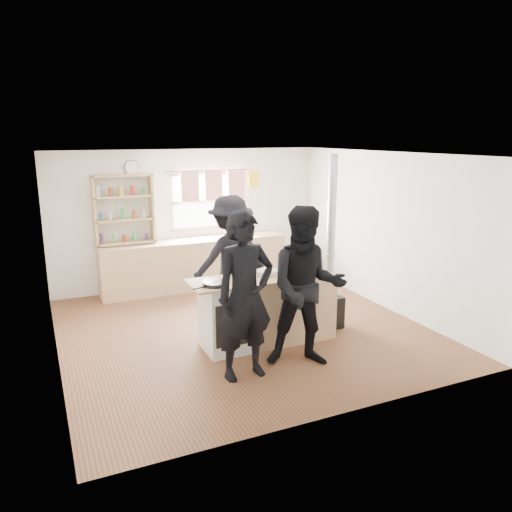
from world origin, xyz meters
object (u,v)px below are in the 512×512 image
(roast_tray, at_px, (267,272))
(flue_heater, at_px, (329,284))
(stockpot_counter, at_px, (296,265))
(thermos, at_px, (251,227))
(person_far, at_px, (231,258))
(stockpot_stove, at_px, (235,271))
(person_near_left, at_px, (245,296))
(person_near_right, at_px, (307,288))
(skillet_greens, at_px, (216,283))
(cooking_island, at_px, (268,309))
(bread_board, at_px, (312,266))

(roast_tray, distance_m, flue_heater, 1.09)
(stockpot_counter, bearing_deg, thermos, 78.96)
(thermos, height_order, person_far, person_far)
(stockpot_stove, relative_size, person_near_left, 0.12)
(roast_tray, xyz_separation_m, person_near_right, (0.12, -0.85, 0.01))
(stockpot_counter, height_order, person_far, person_far)
(stockpot_counter, bearing_deg, skillet_greens, -174.24)
(skillet_greens, relative_size, person_near_right, 0.21)
(person_far, bearing_deg, cooking_island, 90.76)
(cooking_island, xyz_separation_m, flue_heater, (1.05, 0.13, 0.19))
(person_near_right, bearing_deg, bread_board, 78.33)
(thermos, distance_m, flue_heater, 2.67)
(person_far, bearing_deg, skillet_greens, 54.13)
(roast_tray, bearing_deg, person_near_left, -128.71)
(person_far, bearing_deg, stockpot_stove, 65.53)
(flue_heater, xyz_separation_m, person_far, (-1.17, 0.90, 0.29))
(stockpot_stove, bearing_deg, stockpot_counter, -8.65)
(thermos, distance_m, roast_tray, 2.88)
(roast_tray, distance_m, person_near_right, 0.86)
(skillet_greens, bearing_deg, person_far, 60.21)
(bread_board, height_order, flue_heater, flue_heater)
(flue_heater, distance_m, person_near_left, 1.97)
(thermos, relative_size, skillet_greens, 0.72)
(bread_board, relative_size, person_near_left, 0.17)
(skillet_greens, height_order, flue_heater, flue_heater)
(stockpot_counter, bearing_deg, roast_tray, 174.47)
(thermos, relative_size, person_far, 0.16)
(roast_tray, bearing_deg, person_far, 97.82)
(person_near_left, bearing_deg, flue_heater, 23.14)
(thermos, distance_m, person_near_right, 3.66)
(cooking_island, xyz_separation_m, roast_tray, (0.01, 0.06, 0.50))
(flue_heater, bearing_deg, thermos, 91.73)
(skillet_greens, height_order, person_far, person_far)
(person_near_left, bearing_deg, bread_board, 25.85)
(flue_heater, bearing_deg, person_far, 142.51)
(person_near_left, bearing_deg, person_far, 68.50)
(bread_board, bearing_deg, person_near_right, -124.51)
(bread_board, height_order, person_near_left, person_near_left)
(thermos, xyz_separation_m, person_far, (-1.09, -1.74, -0.10))
(skillet_greens, bearing_deg, stockpot_stove, 35.16)
(roast_tray, height_order, person_near_right, person_near_right)
(stockpot_stove, bearing_deg, flue_heater, -0.54)
(cooking_island, xyz_separation_m, person_far, (-0.12, 1.03, 0.48))
(stockpot_counter, distance_m, bread_board, 0.27)
(thermos, height_order, person_near_right, person_near_right)
(thermos, distance_m, cooking_island, 2.99)
(thermos, bearing_deg, stockpot_counter, -101.04)
(roast_tray, height_order, person_near_left, person_near_left)
(thermos, xyz_separation_m, roast_tray, (-0.96, -2.71, -0.08))
(flue_heater, relative_size, person_near_right, 1.28)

